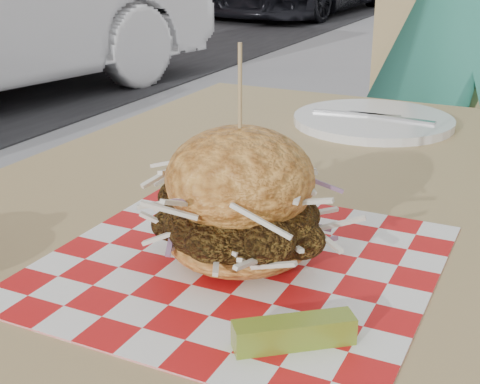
{
  "coord_description": "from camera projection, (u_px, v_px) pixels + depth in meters",
  "views": [
    {
      "loc": [
        0.12,
        -0.74,
        1.05
      ],
      "look_at": [
        -0.13,
        -0.22,
        0.82
      ],
      "focal_mm": 50.0,
      "sensor_mm": 36.0,
      "label": 1
    }
  ],
  "objects": [
    {
      "name": "patio_table",
      "position": [
        283.0,
        260.0,
        0.83
      ],
      "size": [
        0.8,
        1.2,
        0.75
      ],
      "color": "tan",
      "rests_on": "ground"
    },
    {
      "name": "patio_chair",
      "position": [
        442.0,
        146.0,
        1.7
      ],
      "size": [
        0.53,
        0.54,
        0.95
      ],
      "rotation": [
        0.0,
        0.0,
        -0.31
      ],
      "color": "tan",
      "rests_on": "ground"
    },
    {
      "name": "paper_liner",
      "position": [
        240.0,
        263.0,
        0.65
      ],
      "size": [
        0.36,
        0.36,
        0.0
      ],
      "primitive_type": "cube",
      "color": "red",
      "rests_on": "patio_table"
    },
    {
      "name": "sandwich",
      "position": [
        240.0,
        206.0,
        0.63
      ],
      "size": [
        0.19,
        0.19,
        0.21
      ],
      "color": "gold",
      "rests_on": "paper_liner"
    },
    {
      "name": "pickle_spear",
      "position": [
        294.0,
        332.0,
        0.51
      ],
      "size": [
        0.09,
        0.08,
        0.02
      ],
      "primitive_type": "cube",
      "rotation": [
        0.0,
        0.0,
        0.66
      ],
      "color": "olive",
      "rests_on": "paper_liner"
    },
    {
      "name": "place_setting",
      "position": [
        373.0,
        120.0,
        1.14
      ],
      "size": [
        0.27,
        0.27,
        0.02
      ],
      "color": "white",
      "rests_on": "patio_table"
    }
  ]
}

